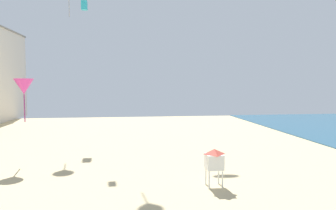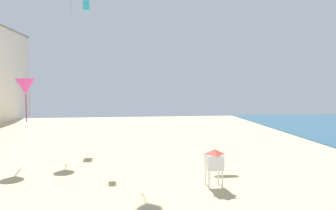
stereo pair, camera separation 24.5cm
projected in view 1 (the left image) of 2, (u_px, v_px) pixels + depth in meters
lifeguard_stand at (214, 159)px, 20.21m from camera, size 1.10×1.10×2.55m
kite_cyan_box at (84, 5)px, 39.26m from camera, size 0.74×0.74×1.16m
kite_magenta_delta at (24, 87)px, 26.63m from camera, size 1.69×1.69×3.85m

